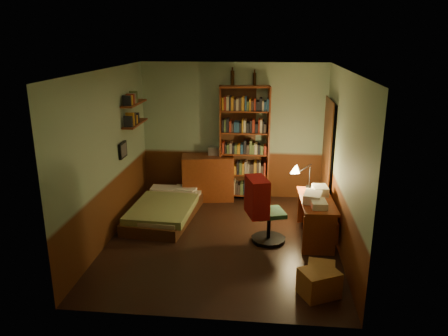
# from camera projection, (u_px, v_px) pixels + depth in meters

# --- Properties ---
(floor) EXTENTS (3.50, 4.00, 0.02)m
(floor) POSITION_uv_depth(u_px,v_px,m) (222.00, 240.00, 6.83)
(floor) COLOR black
(floor) RESTS_ON ground
(ceiling) EXTENTS (3.50, 4.00, 0.02)m
(ceiling) POSITION_uv_depth(u_px,v_px,m) (222.00, 70.00, 6.07)
(ceiling) COLOR silver
(ceiling) RESTS_ON wall_back
(wall_back) EXTENTS (3.50, 0.02, 2.60)m
(wall_back) POSITION_uv_depth(u_px,v_px,m) (233.00, 131.00, 8.36)
(wall_back) COLOR gray
(wall_back) RESTS_ON ground
(wall_left) EXTENTS (0.02, 4.00, 2.60)m
(wall_left) POSITION_uv_depth(u_px,v_px,m) (107.00, 157.00, 6.62)
(wall_left) COLOR gray
(wall_left) RESTS_ON ground
(wall_right) EXTENTS (0.02, 4.00, 2.60)m
(wall_right) POSITION_uv_depth(u_px,v_px,m) (344.00, 163.00, 6.28)
(wall_right) COLOR gray
(wall_right) RESTS_ON ground
(wall_front) EXTENTS (3.50, 0.02, 2.60)m
(wall_front) POSITION_uv_depth(u_px,v_px,m) (202.00, 213.00, 4.54)
(wall_front) COLOR gray
(wall_front) RESTS_ON ground
(doorway) EXTENTS (0.06, 0.90, 2.00)m
(doorway) POSITION_uv_depth(u_px,v_px,m) (328.00, 159.00, 7.61)
(doorway) COLOR black
(doorway) RESTS_ON ground
(door_trim) EXTENTS (0.02, 0.98, 2.08)m
(door_trim) POSITION_uv_depth(u_px,v_px,m) (326.00, 159.00, 7.61)
(door_trim) COLOR #432412
(door_trim) RESTS_ON ground
(bed) EXTENTS (1.11, 1.84, 0.52)m
(bed) POSITION_uv_depth(u_px,v_px,m) (165.00, 204.00, 7.57)
(bed) COLOR olive
(bed) RESTS_ON ground
(dresser) EXTENTS (1.04, 0.63, 0.87)m
(dresser) POSITION_uv_depth(u_px,v_px,m) (208.00, 178.00, 8.43)
(dresser) COLOR maroon
(dresser) RESTS_ON ground
(mini_stereo) EXTENTS (0.28, 0.21, 0.15)m
(mini_stereo) POSITION_uv_depth(u_px,v_px,m) (216.00, 151.00, 8.39)
(mini_stereo) COLOR #B2B2B7
(mini_stereo) RESTS_ON dresser
(bookshelf) EXTENTS (0.96, 0.40, 2.19)m
(bookshelf) POSITION_uv_depth(u_px,v_px,m) (244.00, 144.00, 8.25)
(bookshelf) COLOR maroon
(bookshelf) RESTS_ON ground
(bottle_left) EXTENTS (0.09, 0.09, 0.26)m
(bottle_left) POSITION_uv_depth(u_px,v_px,m) (232.00, 78.00, 8.02)
(bottle_left) COLOR black
(bottle_left) RESTS_ON bookshelf
(bottle_right) EXTENTS (0.06, 0.06, 0.23)m
(bottle_right) POSITION_uv_depth(u_px,v_px,m) (254.00, 79.00, 7.99)
(bottle_right) COLOR black
(bottle_right) RESTS_ON bookshelf
(desk) EXTENTS (0.55, 1.22, 0.64)m
(desk) POSITION_uv_depth(u_px,v_px,m) (315.00, 219.00, 6.82)
(desk) COLOR maroon
(desk) RESTS_ON ground
(paper_stack) EXTENTS (0.32, 0.39, 0.14)m
(paper_stack) POSITION_uv_depth(u_px,v_px,m) (313.00, 197.00, 6.62)
(paper_stack) COLOR silver
(paper_stack) RESTS_ON desk
(desk_lamp) EXTENTS (0.18, 0.18, 0.58)m
(desk_lamp) POSITION_uv_depth(u_px,v_px,m) (310.00, 171.00, 7.17)
(desk_lamp) COLOR black
(desk_lamp) RESTS_ON desk
(office_chair) EXTENTS (0.63, 0.59, 1.03)m
(office_chair) POSITION_uv_depth(u_px,v_px,m) (269.00, 210.00, 6.64)
(office_chair) COLOR #275438
(office_chair) RESTS_ON ground
(red_jacket) EXTENTS (0.37, 0.54, 0.58)m
(red_jacket) POSITION_uv_depth(u_px,v_px,m) (271.00, 162.00, 6.27)
(red_jacket) COLOR #9F1414
(red_jacket) RESTS_ON office_chair
(wall_shelf_lower) EXTENTS (0.20, 0.90, 0.03)m
(wall_shelf_lower) POSITION_uv_depth(u_px,v_px,m) (135.00, 123.00, 7.57)
(wall_shelf_lower) COLOR maroon
(wall_shelf_lower) RESTS_ON wall_left
(wall_shelf_upper) EXTENTS (0.20, 0.90, 0.03)m
(wall_shelf_upper) POSITION_uv_depth(u_px,v_px,m) (134.00, 103.00, 7.47)
(wall_shelf_upper) COLOR maroon
(wall_shelf_upper) RESTS_ON wall_left
(framed_picture) EXTENTS (0.04, 0.32, 0.26)m
(framed_picture) POSITION_uv_depth(u_px,v_px,m) (123.00, 150.00, 7.21)
(framed_picture) COLOR black
(framed_picture) RESTS_ON wall_left
(cardboard_box_a) EXTENTS (0.55, 0.52, 0.33)m
(cardboard_box_a) POSITION_uv_depth(u_px,v_px,m) (319.00, 283.00, 5.33)
(cardboard_box_a) COLOR olive
(cardboard_box_a) RESTS_ON ground
(cardboard_box_b) EXTENTS (0.38, 0.33, 0.24)m
(cardboard_box_b) POSITION_uv_depth(u_px,v_px,m) (321.00, 272.00, 5.67)
(cardboard_box_b) COLOR olive
(cardboard_box_b) RESTS_ON ground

